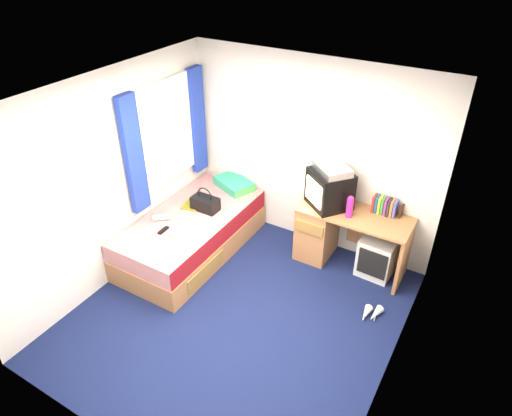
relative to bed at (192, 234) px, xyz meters
The scene contains 20 objects.
ground 1.31m from the bed, 31.20° to the right, with size 3.40×3.40×0.00m, color #0C1438.
room_shell 1.75m from the bed, 31.20° to the right, with size 3.40×3.40×3.40m.
bed is the anchor object (origin of this frame).
pillow 0.92m from the bed, 84.06° to the left, with size 0.52×0.33×0.11m, color teal.
desk 1.74m from the bed, 26.38° to the left, with size 1.30×0.55×0.75m.
storage_cube 2.29m from the bed, 20.00° to the left, with size 0.40×0.40×0.50m, color silver.
crt_tv 1.81m from the bed, 27.50° to the left, with size 0.61×0.61×0.45m.
vcr 1.94m from the bed, 27.57° to the left, with size 0.44×0.31×0.08m, color silver.
book_row 2.37m from the bed, 23.98° to the left, with size 0.27×0.13×0.20m.
picture_frame 2.55m from the bed, 23.00° to the left, with size 0.02×0.12×0.14m, color #321C10.
pink_water_bottle 1.99m from the bed, 20.39° to the left, with size 0.08×0.08×0.24m, color #EC218B.
aerosol_can 1.97m from the bed, 24.04° to the left, with size 0.05×0.05×0.18m, color silver.
handbag 0.43m from the bed, 69.06° to the left, with size 0.34×0.20×0.31m.
towel 0.49m from the bed, 33.02° to the right, with size 0.27×0.22×0.09m, color white.
magazine 0.38m from the bed, 120.61° to the left, with size 0.21×0.28×0.01m, color #CDC916.
water_bottle 0.46m from the bed, 134.29° to the right, with size 0.07×0.07×0.20m, color silver.
colour_swatch_fan 0.53m from the bed, 72.13° to the right, with size 0.22×0.06×0.01m, color gold.
remote_control 0.51m from the bed, 99.66° to the right, with size 0.05×0.16×0.02m, color black.
window_assembly 1.26m from the bed, 152.35° to the left, with size 0.11×1.42×1.40m.
white_heels 2.36m from the bed, ahead, with size 0.20×0.28×0.09m.
Camera 1 is at (1.97, -2.94, 3.65)m, focal length 32.00 mm.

